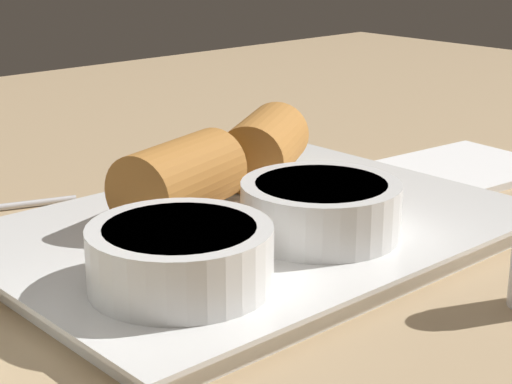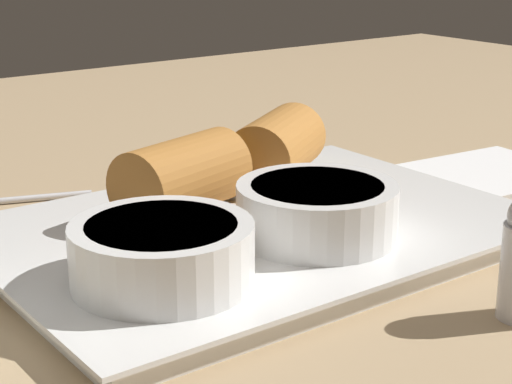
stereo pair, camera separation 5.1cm
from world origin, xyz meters
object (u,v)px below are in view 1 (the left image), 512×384
object	(u,v)px
serving_plate	(256,233)
dipping_bowl_near	(321,207)
dipping_bowl_far	(180,254)
napkin	(466,168)
spoon	(107,191)

from	to	relation	value
serving_plate	dipping_bowl_near	xyz separation A→B (cm)	(-1.31, 4.37, 2.55)
dipping_bowl_near	dipping_bowl_far	bearing A→B (deg)	2.37
serving_plate	napkin	xyz separation A→B (cm)	(-24.17, -0.72, -0.46)
dipping_bowl_far	napkin	size ratio (longest dim) A/B	0.72
dipping_bowl_far	spoon	bearing A→B (deg)	-112.22
serving_plate	dipping_bowl_near	world-z (taller)	dipping_bowl_near
spoon	dipping_bowl_near	bearing A→B (deg)	99.19
napkin	serving_plate	bearing A→B (deg)	1.72
dipping_bowl_near	dipping_bowl_far	size ratio (longest dim) A/B	1.00
dipping_bowl_near	dipping_bowl_far	distance (cm)	11.01
napkin	dipping_bowl_near	bearing A→B (deg)	12.56
serving_plate	dipping_bowl_far	bearing A→B (deg)	26.48
dipping_bowl_near	spoon	world-z (taller)	dipping_bowl_near
dipping_bowl_near	spoon	distance (cm)	19.41
spoon	serving_plate	bearing A→B (deg)	96.87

